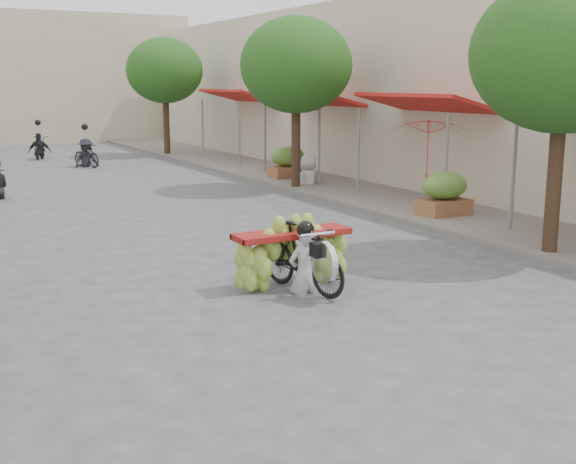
{
  "coord_description": "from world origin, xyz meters",
  "views": [
    {
      "loc": [
        -5.43,
        -5.44,
        3.3
      ],
      "look_at": [
        -0.4,
        3.83,
        1.1
      ],
      "focal_mm": 45.0,
      "sensor_mm": 36.0,
      "label": 1
    }
  ],
  "objects": [
    {
      "name": "ground",
      "position": [
        0.0,
        0.0,
        0.0
      ],
      "size": [
        120.0,
        120.0,
        0.0
      ],
      "primitive_type": "plane",
      "color": "#56565B",
      "rests_on": "ground"
    },
    {
      "name": "sidewalk_right",
      "position": [
        7.0,
        15.0,
        0.06
      ],
      "size": [
        4.0,
        60.0,
        0.12
      ],
      "primitive_type": "cube",
      "color": "slate",
      "rests_on": "ground"
    },
    {
      "name": "shophouse_row_right",
      "position": [
        11.99,
        14.0,
        3.0
      ],
      "size": [
        9.77,
        40.0,
        6.0
      ],
      "color": "beige",
      "rests_on": "ground"
    },
    {
      "name": "pedestrian",
      "position": [
        6.07,
        14.35,
        1.06
      ],
      "size": [
        1.07,
        0.86,
        1.88
      ],
      "rotation": [
        0.0,
        0.0,
        3.52
      ],
      "color": "silver",
      "rests_on": "ground"
    },
    {
      "name": "street_tree_mid",
      "position": [
        5.4,
        14.0,
        3.78
      ],
      "size": [
        3.4,
        3.4,
        5.25
      ],
      "color": "#3A2719",
      "rests_on": "ground"
    },
    {
      "name": "produce_crate_mid",
      "position": [
        6.2,
        8.0,
        0.71
      ],
      "size": [
        1.2,
        0.88,
        1.16
      ],
      "color": "brown",
      "rests_on": "ground"
    },
    {
      "name": "street_tree_far",
      "position": [
        5.4,
        26.0,
        3.78
      ],
      "size": [
        3.4,
        3.4,
        5.25
      ],
      "color": "#3A2719",
      "rests_on": "ground"
    },
    {
      "name": "street_tree_near",
      "position": [
        5.4,
        4.0,
        3.78
      ],
      "size": [
        3.4,
        3.4,
        5.25
      ],
      "color": "#3A2719",
      "rests_on": "ground"
    },
    {
      "name": "far_building",
      "position": [
        0.0,
        38.0,
        3.5
      ],
      "size": [
        20.0,
        6.0,
        7.0
      ],
      "primitive_type": "cube",
      "color": "#BBB194",
      "rests_on": "ground"
    },
    {
      "name": "bg_motorbike_c",
      "position": [
        0.07,
        27.42,
        0.79
      ],
      "size": [
        1.14,
        1.78,
        1.95
      ],
      "color": "black",
      "rests_on": "ground"
    },
    {
      "name": "produce_crate_far",
      "position": [
        6.2,
        16.0,
        0.71
      ],
      "size": [
        1.2,
        0.88,
        1.16
      ],
      "color": "brown",
      "rests_on": "ground"
    },
    {
      "name": "bg_motorbike_b",
      "position": [
        1.14,
        23.33,
        0.86
      ],
      "size": [
        1.19,
        1.64,
        1.95
      ],
      "color": "black",
      "rests_on": "ground"
    },
    {
      "name": "banana_motorbike",
      "position": [
        0.1,
        4.38,
        0.67
      ],
      "size": [
        2.2,
        1.96,
        1.93
      ],
      "color": "black",
      "rests_on": "ground"
    },
    {
      "name": "market_umbrella",
      "position": [
        6.22,
        8.66,
        2.46
      ],
      "size": [
        2.11,
        2.11,
        1.71
      ],
      "rotation": [
        0.0,
        0.0,
        0.13
      ],
      "color": "red",
      "rests_on": "ground"
    }
  ]
}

